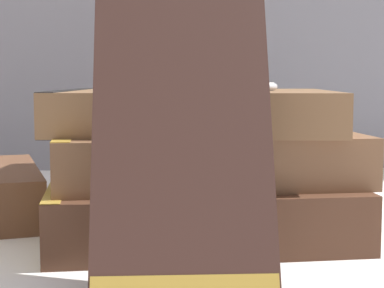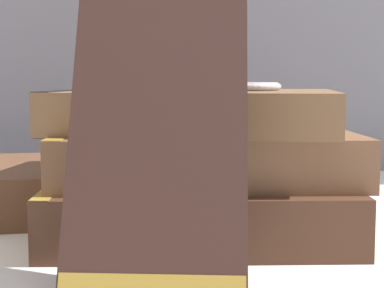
{
  "view_description": "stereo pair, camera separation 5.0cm",
  "coord_description": "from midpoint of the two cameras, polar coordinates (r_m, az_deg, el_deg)",
  "views": [
    {
      "loc": [
        -0.05,
        -0.42,
        0.12
      ],
      "look_at": [
        -0.03,
        0.03,
        0.07
      ],
      "focal_mm": 60.0,
      "sensor_mm": 36.0,
      "label": 1
    },
    {
      "loc": [
        -0.0,
        -0.42,
        0.12
      ],
      "look_at": [
        -0.03,
        0.03,
        0.07
      ],
      "focal_mm": 60.0,
      "sensor_mm": 36.0,
      "label": 2
    }
  ],
  "objects": [
    {
      "name": "book_flat_bottom",
      "position": [
        0.48,
        3.02,
        -5.54
      ],
      "size": [
        0.23,
        0.19,
        0.04
      ],
      "rotation": [
        0.0,
        0.0,
        0.08
      ],
      "color": "#4C2D1E",
      "rests_on": "ground_plane"
    },
    {
      "name": "pocket_watch",
      "position": [
        0.48,
        7.89,
        5.08
      ],
      "size": [
        0.05,
        0.06,
        0.01
      ],
      "color": "silver",
      "rests_on": "book_flat_top"
    },
    {
      "name": "ground_plane",
      "position": [
        0.44,
        6.65,
        -9.3
      ],
      "size": [
        3.0,
        3.0,
        0.0
      ],
      "primitive_type": "plane",
      "color": "silver"
    },
    {
      "name": "reading_glasses",
      "position": [
        0.66,
        -3.46,
        -3.83
      ],
      "size": [
        0.09,
        0.05,
        0.0
      ],
      "rotation": [
        0.0,
        0.0,
        -0.15
      ],
      "color": "#ADADB2",
      "rests_on": "ground_plane"
    },
    {
      "name": "book_flat_top",
      "position": [
        0.48,
        3.01,
        2.99
      ],
      "size": [
        0.21,
        0.17,
        0.03
      ],
      "rotation": [
        0.0,
        0.0,
        -0.08
      ],
      "color": "brown",
      "rests_on": "book_flat_middle"
    },
    {
      "name": "book_flat_middle",
      "position": [
        0.48,
        3.67,
        -0.95
      ],
      "size": [
        0.23,
        0.17,
        0.04
      ],
      "rotation": [
        0.0,
        0.0,
        0.09
      ],
      "color": "brown",
      "rests_on": "book_flat_bottom"
    },
    {
      "name": "book_leaning_front",
      "position": [
        0.34,
        1.3,
        -0.48
      ],
      "size": [
        0.1,
        0.08,
        0.16
      ],
      "rotation": [
        -0.4,
        0.0,
        0.0
      ],
      "color": "#331E19",
      "rests_on": "ground_plane"
    }
  ]
}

